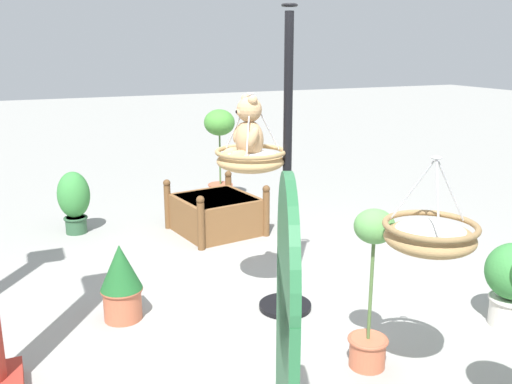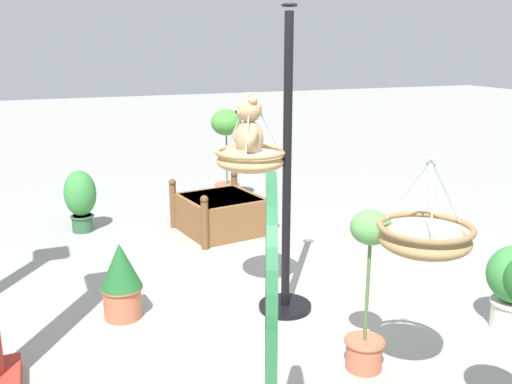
{
  "view_description": "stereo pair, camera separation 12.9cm",
  "coord_description": "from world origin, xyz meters",
  "px_view_note": "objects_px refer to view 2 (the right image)",
  "views": [
    {
      "loc": [
        -4.01,
        1.76,
        2.16
      ],
      "look_at": [
        0.0,
        0.03,
        1.0
      ],
      "focal_mm": 39.36,
      "sensor_mm": 36.0,
      "label": 1
    },
    {
      "loc": [
        -4.06,
        1.64,
        2.16
      ],
      "look_at": [
        0.0,
        0.03,
        1.0
      ],
      "focal_mm": 39.36,
      "sensor_mm": 36.0,
      "label": 2
    }
  ],
  "objects_px": {
    "display_pole_central": "(286,223)",
    "potted_plant_trailing_ivy": "(121,280)",
    "potted_plant_conical_shrub": "(367,292)",
    "potted_plant_small_succulent": "(81,198)",
    "hanging_basket_left_high": "(425,237)",
    "wooden_planter_box": "(221,212)",
    "display_sign_board": "(270,337)",
    "potted_plant_bushy_green": "(227,149)",
    "teddy_bear": "(248,132)",
    "hanging_basket_with_teddy": "(251,159)"
  },
  "relations": [
    {
      "from": "display_pole_central",
      "to": "potted_plant_trailing_ivy",
      "type": "relative_size",
      "value": 3.85
    },
    {
      "from": "wooden_planter_box",
      "to": "potted_plant_small_succulent",
      "type": "bearing_deg",
      "value": 67.98
    },
    {
      "from": "teddy_bear",
      "to": "potted_plant_conical_shrub",
      "type": "bearing_deg",
      "value": -160.67
    },
    {
      "from": "hanging_basket_with_teddy",
      "to": "wooden_planter_box",
      "type": "xyz_separation_m",
      "value": [
        1.95,
        -0.37,
        -1.04
      ]
    },
    {
      "from": "potted_plant_bushy_green",
      "to": "display_sign_board",
      "type": "relative_size",
      "value": 0.78
    },
    {
      "from": "potted_plant_bushy_green",
      "to": "potted_plant_conical_shrub",
      "type": "relative_size",
      "value": 1.16
    },
    {
      "from": "teddy_bear",
      "to": "hanging_basket_left_high",
      "type": "xyz_separation_m",
      "value": [
        -1.58,
        -0.49,
        -0.41
      ]
    },
    {
      "from": "potted_plant_conical_shrub",
      "to": "display_sign_board",
      "type": "xyz_separation_m",
      "value": [
        -0.98,
        1.12,
        0.41
      ]
    },
    {
      "from": "display_pole_central",
      "to": "potted_plant_conical_shrub",
      "type": "relative_size",
      "value": 2.16
    },
    {
      "from": "display_pole_central",
      "to": "hanging_basket_with_teddy",
      "type": "relative_size",
      "value": 3.94
    },
    {
      "from": "teddy_bear",
      "to": "hanging_basket_left_high",
      "type": "relative_size",
      "value": 0.89
    },
    {
      "from": "display_pole_central",
      "to": "potted_plant_trailing_ivy",
      "type": "height_order",
      "value": "display_pole_central"
    },
    {
      "from": "hanging_basket_with_teddy",
      "to": "potted_plant_bushy_green",
      "type": "height_order",
      "value": "hanging_basket_with_teddy"
    },
    {
      "from": "display_sign_board",
      "to": "wooden_planter_box",
      "type": "bearing_deg",
      "value": -15.18
    },
    {
      "from": "hanging_basket_with_teddy",
      "to": "display_sign_board",
      "type": "bearing_deg",
      "value": 161.01
    },
    {
      "from": "potted_plant_conical_shrub",
      "to": "display_pole_central",
      "type": "bearing_deg",
      "value": 7.5
    },
    {
      "from": "potted_plant_conical_shrub",
      "to": "display_sign_board",
      "type": "distance_m",
      "value": 1.55
    },
    {
      "from": "hanging_basket_left_high",
      "to": "potted_plant_bushy_green",
      "type": "xyz_separation_m",
      "value": [
        4.6,
        -0.34,
        -0.29
      ]
    },
    {
      "from": "display_pole_central",
      "to": "teddy_bear",
      "type": "distance_m",
      "value": 0.8
    },
    {
      "from": "hanging_basket_left_high",
      "to": "display_sign_board",
      "type": "distance_m",
      "value": 1.33
    },
    {
      "from": "potted_plant_bushy_green",
      "to": "wooden_planter_box",
      "type": "bearing_deg",
      "value": 157.6
    },
    {
      "from": "potted_plant_trailing_ivy",
      "to": "wooden_planter_box",
      "type": "bearing_deg",
      "value": -38.86
    },
    {
      "from": "display_pole_central",
      "to": "potted_plant_bushy_green",
      "type": "distance_m",
      "value": 3.21
    },
    {
      "from": "hanging_basket_left_high",
      "to": "wooden_planter_box",
      "type": "bearing_deg",
      "value": 1.53
    },
    {
      "from": "teddy_bear",
      "to": "wooden_planter_box",
      "type": "distance_m",
      "value": 2.36
    },
    {
      "from": "display_sign_board",
      "to": "potted_plant_bushy_green",
      "type": "bearing_deg",
      "value": -16.71
    },
    {
      "from": "potted_plant_bushy_green",
      "to": "hanging_basket_left_high",
      "type": "bearing_deg",
      "value": 175.75
    },
    {
      "from": "display_sign_board",
      "to": "potted_plant_conical_shrub",
      "type": "bearing_deg",
      "value": -48.76
    },
    {
      "from": "potted_plant_small_succulent",
      "to": "hanging_basket_left_high",
      "type": "bearing_deg",
      "value": -158.71
    },
    {
      "from": "potted_plant_conical_shrub",
      "to": "potted_plant_trailing_ivy",
      "type": "relative_size",
      "value": 1.78
    },
    {
      "from": "teddy_bear",
      "to": "wooden_planter_box",
      "type": "relative_size",
      "value": 0.47
    },
    {
      "from": "potted_plant_trailing_ivy",
      "to": "teddy_bear",
      "type": "bearing_deg",
      "value": -101.27
    },
    {
      "from": "wooden_planter_box",
      "to": "potted_plant_trailing_ivy",
      "type": "height_order",
      "value": "potted_plant_trailing_ivy"
    },
    {
      "from": "potted_plant_trailing_ivy",
      "to": "display_sign_board",
      "type": "height_order",
      "value": "display_sign_board"
    },
    {
      "from": "hanging_basket_with_teddy",
      "to": "potted_plant_small_succulent",
      "type": "relative_size",
      "value": 0.84
    },
    {
      "from": "hanging_basket_left_high",
      "to": "potted_plant_small_succulent",
      "type": "relative_size",
      "value": 0.78
    },
    {
      "from": "teddy_bear",
      "to": "potted_plant_small_succulent",
      "type": "bearing_deg",
      "value": 23.65
    },
    {
      "from": "wooden_planter_box",
      "to": "display_pole_central",
      "type": "bearing_deg",
      "value": 176.61
    },
    {
      "from": "potted_plant_small_succulent",
      "to": "potted_plant_conical_shrub",
      "type": "bearing_deg",
      "value": -157.66
    },
    {
      "from": "potted_plant_small_succulent",
      "to": "display_sign_board",
      "type": "height_order",
      "value": "display_sign_board"
    },
    {
      "from": "potted_plant_bushy_green",
      "to": "display_sign_board",
      "type": "bearing_deg",
      "value": 163.29
    },
    {
      "from": "teddy_bear",
      "to": "potted_plant_conical_shrub",
      "type": "relative_size",
      "value": 0.45
    },
    {
      "from": "potted_plant_small_succulent",
      "to": "display_pole_central",
      "type": "bearing_deg",
      "value": -152.78
    },
    {
      "from": "potted_plant_bushy_green",
      "to": "potted_plant_trailing_ivy",
      "type": "relative_size",
      "value": 2.07
    },
    {
      "from": "hanging_basket_with_teddy",
      "to": "wooden_planter_box",
      "type": "height_order",
      "value": "hanging_basket_with_teddy"
    },
    {
      "from": "potted_plant_conical_shrub",
      "to": "display_sign_board",
      "type": "bearing_deg",
      "value": 131.24
    },
    {
      "from": "potted_plant_bushy_green",
      "to": "display_pole_central",
      "type": "bearing_deg",
      "value": 169.95
    },
    {
      "from": "teddy_bear",
      "to": "display_sign_board",
      "type": "bearing_deg",
      "value": 161.59
    },
    {
      "from": "display_pole_central",
      "to": "teddy_bear",
      "type": "relative_size",
      "value": 4.83
    },
    {
      "from": "wooden_planter_box",
      "to": "hanging_basket_left_high",
      "type": "bearing_deg",
      "value": -178.47
    }
  ]
}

